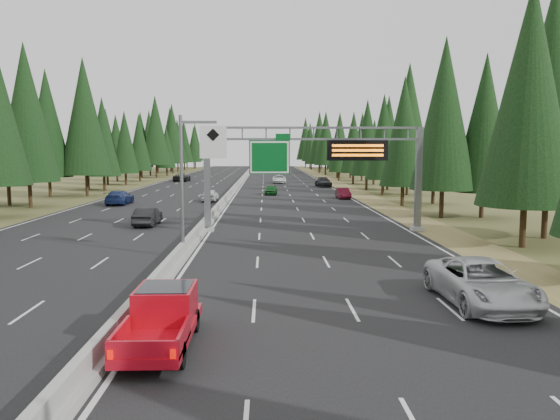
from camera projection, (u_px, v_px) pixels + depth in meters
The scene contains 19 objects.
road at pixel (236, 189), 85.68m from camera, with size 32.00×260.00×0.08m, color black.
shoulder_right at pixel (348, 189), 86.14m from camera, with size 3.60×260.00×0.06m, color olive.
shoulder_left at pixel (122, 190), 85.21m from camera, with size 3.60×260.00×0.06m, color #4F5125.
median_barrier at pixel (236, 187), 85.64m from camera, with size 0.70×260.00×0.85m.
sign_gantry at pixel (322, 162), 40.51m from camera, with size 16.75×0.98×7.80m.
hov_sign_pole at pixel (192, 175), 30.49m from camera, with size 2.80×0.50×8.00m.
tree_row_right at pixel (385, 130), 79.99m from camera, with size 12.17×244.62×18.82m.
tree_row_left at pixel (71, 125), 74.58m from camera, with size 11.96×243.02×18.87m.
silver_minivan at pixel (481, 282), 21.44m from camera, with size 2.89×6.28×1.74m, color silver.
red_pickup at pixel (164, 313), 17.06m from camera, with size 1.89×5.29×1.72m.
car_ahead_green at pixel (271, 190), 75.07m from camera, with size 1.61×4.00×1.36m, color #14581D.
car_ahead_dkred at pixel (343, 193), 68.89m from camera, with size 1.41×4.04×1.33m, color #510B1A.
car_ahead_dkgrey at pixel (323, 182), 91.82m from camera, with size 2.20×5.40×1.57m, color black.
car_ahead_white at pixel (279, 179), 101.35m from camera, with size 2.45×5.31×1.48m, color white.
car_ahead_far at pixel (254, 169), 152.18m from camera, with size 1.94×4.82×1.64m, color black.
car_onc_near at pixel (148, 217), 44.05m from camera, with size 1.54×4.41×1.45m, color black.
car_onc_blue at pixel (119, 197), 61.38m from camera, with size 2.23×5.48×1.59m, color navy.
car_onc_white at pixel (210, 195), 65.21m from camera, with size 1.75×4.36×1.48m, color silver.
car_onc_far at pixel (182, 177), 107.92m from camera, with size 2.66×5.77×1.60m, color black.
Camera 1 is at (4.71, -5.68, 6.10)m, focal length 35.00 mm.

